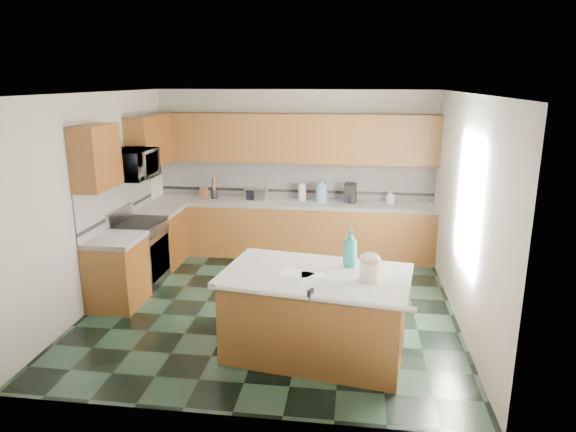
# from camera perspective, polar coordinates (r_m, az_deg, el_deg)

# --- Properties ---
(floor) EXTENTS (4.60, 4.60, 0.00)m
(floor) POSITION_cam_1_polar(r_m,az_deg,el_deg) (6.81, -1.66, -9.87)
(floor) COLOR black
(floor) RESTS_ON ground
(ceiling) EXTENTS (4.60, 4.60, 0.00)m
(ceiling) POSITION_cam_1_polar(r_m,az_deg,el_deg) (6.18, -1.86, 13.50)
(ceiling) COLOR white
(ceiling) RESTS_ON ground
(wall_back) EXTENTS (4.60, 0.04, 2.70)m
(wall_back) POSITION_cam_1_polar(r_m,az_deg,el_deg) (8.61, 0.74, 4.87)
(wall_back) COLOR white
(wall_back) RESTS_ON ground
(wall_front) EXTENTS (4.60, 0.04, 2.70)m
(wall_front) POSITION_cam_1_polar(r_m,az_deg,el_deg) (4.19, -6.90, -6.24)
(wall_front) COLOR white
(wall_front) RESTS_ON ground
(wall_left) EXTENTS (0.04, 4.60, 2.70)m
(wall_left) POSITION_cam_1_polar(r_m,az_deg,el_deg) (7.10, -20.57, 1.75)
(wall_left) COLOR white
(wall_left) RESTS_ON ground
(wall_right) EXTENTS (0.04, 4.60, 2.70)m
(wall_right) POSITION_cam_1_polar(r_m,az_deg,el_deg) (6.41, 19.16, 0.53)
(wall_right) COLOR white
(wall_right) RESTS_ON ground
(back_base_cab) EXTENTS (4.60, 0.60, 0.86)m
(back_base_cab) POSITION_cam_1_polar(r_m,az_deg,el_deg) (8.51, 0.46, -1.61)
(back_base_cab) COLOR #431F09
(back_base_cab) RESTS_ON ground
(back_countertop) EXTENTS (4.60, 0.64, 0.06)m
(back_countertop) POSITION_cam_1_polar(r_m,az_deg,el_deg) (8.39, 0.47, 1.40)
(back_countertop) COLOR white
(back_countertop) RESTS_ON back_base_cab
(back_upper_cab) EXTENTS (4.60, 0.33, 0.78)m
(back_upper_cab) POSITION_cam_1_polar(r_m,az_deg,el_deg) (8.34, 0.60, 8.64)
(back_upper_cab) COLOR #431F09
(back_upper_cab) RESTS_ON wall_back
(back_backsplash) EXTENTS (4.60, 0.02, 0.63)m
(back_backsplash) POSITION_cam_1_polar(r_m,az_deg,el_deg) (8.60, 0.71, 4.08)
(back_backsplash) COLOR silver
(back_backsplash) RESTS_ON back_countertop
(back_accent_band) EXTENTS (4.60, 0.01, 0.05)m
(back_accent_band) POSITION_cam_1_polar(r_m,az_deg,el_deg) (8.63, 0.70, 2.80)
(back_accent_band) COLOR black
(back_accent_band) RESTS_ON back_countertop
(left_base_cab_rear) EXTENTS (0.60, 0.82, 0.86)m
(left_base_cab_rear) POSITION_cam_1_polar(r_m,az_deg,el_deg) (8.33, -13.95, -2.43)
(left_base_cab_rear) COLOR #431F09
(left_base_cab_rear) RESTS_ON ground
(left_counter_rear) EXTENTS (0.64, 0.82, 0.06)m
(left_counter_rear) POSITION_cam_1_polar(r_m,az_deg,el_deg) (8.21, -14.15, 0.63)
(left_counter_rear) COLOR white
(left_counter_rear) RESTS_ON left_base_cab_rear
(left_base_cab_front) EXTENTS (0.60, 0.72, 0.86)m
(left_base_cab_front) POSITION_cam_1_polar(r_m,az_deg,el_deg) (7.01, -18.47, -6.09)
(left_base_cab_front) COLOR #431F09
(left_base_cab_front) RESTS_ON ground
(left_counter_front) EXTENTS (0.64, 0.72, 0.06)m
(left_counter_front) POSITION_cam_1_polar(r_m,az_deg,el_deg) (6.87, -18.78, -2.50)
(left_counter_front) COLOR white
(left_counter_front) RESTS_ON left_base_cab_front
(left_backsplash) EXTENTS (0.02, 2.30, 0.63)m
(left_backsplash) POSITION_cam_1_polar(r_m,az_deg,el_deg) (7.59, -18.37, 1.85)
(left_backsplash) COLOR silver
(left_backsplash) RESTS_ON wall_left
(left_accent_band) EXTENTS (0.01, 2.30, 0.05)m
(left_accent_band) POSITION_cam_1_polar(r_m,az_deg,el_deg) (7.63, -18.21, 0.42)
(left_accent_band) COLOR black
(left_accent_band) RESTS_ON wall_left
(left_upper_cab_rear) EXTENTS (0.33, 1.09, 0.78)m
(left_upper_cab_rear) POSITION_cam_1_polar(r_m,az_deg,el_deg) (8.20, -15.16, 8.02)
(left_upper_cab_rear) COLOR #431F09
(left_upper_cab_rear) RESTS_ON wall_left
(left_upper_cab_front) EXTENTS (0.33, 0.72, 0.78)m
(left_upper_cab_front) POSITION_cam_1_polar(r_m,az_deg,el_deg) (6.71, -20.57, 6.15)
(left_upper_cab_front) COLOR #431F09
(left_upper_cab_front) RESTS_ON wall_left
(range_body) EXTENTS (0.60, 0.76, 0.88)m
(range_body) POSITION_cam_1_polar(r_m,az_deg,el_deg) (7.64, -16.09, -4.10)
(range_body) COLOR #B7B7BC
(range_body) RESTS_ON ground
(range_oven_door) EXTENTS (0.02, 0.68, 0.55)m
(range_oven_door) POSITION_cam_1_polar(r_m,az_deg,el_deg) (7.54, -14.04, -4.52)
(range_oven_door) COLOR black
(range_oven_door) RESTS_ON range_body
(range_cooktop) EXTENTS (0.62, 0.78, 0.04)m
(range_cooktop) POSITION_cam_1_polar(r_m,az_deg,el_deg) (7.51, -16.34, -0.77)
(range_cooktop) COLOR black
(range_cooktop) RESTS_ON range_body
(range_handle) EXTENTS (0.02, 0.66, 0.02)m
(range_handle) POSITION_cam_1_polar(r_m,az_deg,el_deg) (7.42, -14.01, -1.76)
(range_handle) COLOR #B7B7BC
(range_handle) RESTS_ON range_body
(range_backguard) EXTENTS (0.06, 0.76, 0.18)m
(range_backguard) POSITION_cam_1_polar(r_m,az_deg,el_deg) (7.58, -18.20, 0.18)
(range_backguard) COLOR #B7B7BC
(range_backguard) RESTS_ON range_body
(microwave) EXTENTS (0.50, 0.73, 0.41)m
(microwave) POSITION_cam_1_polar(r_m,az_deg,el_deg) (7.33, -16.81, 5.50)
(microwave) COLOR #B7B7BC
(microwave) RESTS_ON wall_left
(island_base) EXTENTS (1.95, 1.30, 0.86)m
(island_base) POSITION_cam_1_polar(r_m,az_deg,el_deg) (5.53, 3.06, -11.07)
(island_base) COLOR #431F09
(island_base) RESTS_ON ground
(island_top) EXTENTS (2.07, 1.41, 0.06)m
(island_top) POSITION_cam_1_polar(r_m,az_deg,el_deg) (5.35, 3.13, -6.64)
(island_top) COLOR white
(island_top) RESTS_ON island_base
(island_bullnose) EXTENTS (1.90, 0.35, 0.06)m
(island_bullnose) POSITION_cam_1_polar(r_m,az_deg,el_deg) (4.83, 2.59, -9.10)
(island_bullnose) COLOR white
(island_bullnose) RESTS_ON island_base
(treat_jar) EXTENTS (0.23, 0.23, 0.20)m
(treat_jar) POSITION_cam_1_polar(r_m,az_deg,el_deg) (5.17, 9.03, -6.08)
(treat_jar) COLOR white
(treat_jar) RESTS_ON island_top
(treat_jar_lid) EXTENTS (0.21, 0.21, 0.13)m
(treat_jar_lid) POSITION_cam_1_polar(r_m,az_deg,el_deg) (5.12, 9.09, -4.73)
(treat_jar_lid) COLOR #EBBDCA
(treat_jar_lid) RESTS_ON treat_jar
(treat_jar_knob) EXTENTS (0.07, 0.02, 0.02)m
(treat_jar_knob) POSITION_cam_1_polar(r_m,az_deg,el_deg) (5.11, 9.11, -4.25)
(treat_jar_knob) COLOR tan
(treat_jar_knob) RESTS_ON treat_jar_lid
(treat_jar_knob_end_l) EXTENTS (0.04, 0.04, 0.04)m
(treat_jar_knob_end_l) POSITION_cam_1_polar(r_m,az_deg,el_deg) (5.11, 8.73, -4.24)
(treat_jar_knob_end_l) COLOR tan
(treat_jar_knob_end_l) RESTS_ON treat_jar_lid
(treat_jar_knob_end_r) EXTENTS (0.04, 0.04, 0.04)m
(treat_jar_knob_end_r) POSITION_cam_1_polar(r_m,az_deg,el_deg) (5.11, 9.49, -4.27)
(treat_jar_knob_end_r) COLOR tan
(treat_jar_knob_end_r) RESTS_ON treat_jar_lid
(soap_bottle_island) EXTENTS (0.19, 0.19, 0.41)m
(soap_bottle_island) POSITION_cam_1_polar(r_m,az_deg,el_deg) (5.49, 6.95, -3.52)
(soap_bottle_island) COLOR teal
(soap_bottle_island) RESTS_ON island_top
(paper_sheet_a) EXTENTS (0.26, 0.21, 0.00)m
(paper_sheet_a) POSITION_cam_1_polar(r_m,az_deg,el_deg) (5.28, 2.80, -6.54)
(paper_sheet_a) COLOR white
(paper_sheet_a) RESTS_ON island_top
(paper_sheet_b) EXTENTS (0.38, 0.34, 0.00)m
(paper_sheet_b) POSITION_cam_1_polar(r_m,az_deg,el_deg) (5.31, 0.98, -6.41)
(paper_sheet_b) COLOR white
(paper_sheet_b) RESTS_ON island_top
(clamp_body) EXTENTS (0.06, 0.10, 0.08)m
(clamp_body) POSITION_cam_1_polar(r_m,az_deg,el_deg) (4.83, 2.52, -8.57)
(clamp_body) COLOR black
(clamp_body) RESTS_ON island_top
(clamp_handle) EXTENTS (0.01, 0.06, 0.01)m
(clamp_handle) POSITION_cam_1_polar(r_m,az_deg,el_deg) (4.79, 2.46, -9.05)
(clamp_handle) COLOR black
(clamp_handle) RESTS_ON island_top
(knife_block) EXTENTS (0.13, 0.16, 0.21)m
(knife_block) POSITION_cam_1_polar(r_m,az_deg,el_deg) (8.72, -9.39, 2.58)
(knife_block) COLOR #472814
(knife_block) RESTS_ON back_countertop
(utensil_crock) EXTENTS (0.11, 0.11, 0.14)m
(utensil_crock) POSITION_cam_1_polar(r_m,az_deg,el_deg) (8.71, -8.22, 2.42)
(utensil_crock) COLOR black
(utensil_crock) RESTS_ON back_countertop
(utensil_bundle) EXTENTS (0.07, 0.07, 0.21)m
(utensil_bundle) POSITION_cam_1_polar(r_m,az_deg,el_deg) (8.67, -8.26, 3.54)
(utensil_bundle) COLOR #472814
(utensil_bundle) RESTS_ON utensil_crock
(toaster_oven) EXTENTS (0.39, 0.31, 0.20)m
(toaster_oven) POSITION_cam_1_polar(r_m,az_deg,el_deg) (8.50, -3.53, 2.45)
(toaster_oven) COLOR #B7B7BC
(toaster_oven) RESTS_ON back_countertop
(toaster_oven_door) EXTENTS (0.31, 0.01, 0.16)m
(toaster_oven_door) POSITION_cam_1_polar(r_m,az_deg,el_deg) (8.40, -3.67, 2.29)
(toaster_oven_door) COLOR black
(toaster_oven_door) RESTS_ON toaster_oven
(paper_towel) EXTENTS (0.13, 0.13, 0.28)m
(paper_towel) POSITION_cam_1_polar(r_m,az_deg,el_deg) (8.43, 1.60, 2.65)
(paper_towel) COLOR white
(paper_towel) RESTS_ON back_countertop
(paper_towel_base) EXTENTS (0.19, 0.19, 0.01)m
(paper_towel_base) POSITION_cam_1_polar(r_m,az_deg,el_deg) (8.46, 1.59, 1.77)
(paper_towel_base) COLOR #B7B7BC
(paper_towel_base) RESTS_ON back_countertop
(water_jug) EXTENTS (0.19, 0.19, 0.31)m
(water_jug) POSITION_cam_1_polar(r_m,az_deg,el_deg) (8.36, 3.73, 2.62)
(water_jug) COLOR #689DC2
(water_jug) RESTS_ON back_countertop
(water_jug_neck) EXTENTS (0.09, 0.09, 0.04)m
(water_jug_neck) POSITION_cam_1_polar(r_m,az_deg,el_deg) (8.33, 3.75, 3.80)
(water_jug_neck) COLOR #689DC2
(water_jug_neck) RESTS_ON water_jug
(coffee_maker) EXTENTS (0.21, 0.22, 0.31)m
(coffee_maker) POSITION_cam_1_polar(r_m,az_deg,el_deg) (8.37, 6.94, 2.55)
(coffee_maker) COLOR black
(coffee_maker) RESTS_ON back_countertop
(coffee_carafe) EXTENTS (0.13, 0.13, 0.13)m
(coffee_carafe) POSITION_cam_1_polar(r_m,az_deg,el_deg) (8.34, 6.92, 1.87)
(coffee_carafe) COLOR black
(coffee_carafe) RESTS_ON back_countertop
(soap_bottle_back) EXTENTS (0.14, 0.14, 0.23)m
(soap_bottle_back) POSITION_cam_1_polar(r_m,az_deg,el_deg) (8.37, 11.28, 2.10)
(soap_bottle_back) COLOR white
(soap_bottle_back) RESTS_ON back_countertop
(soap_back_cap) EXTENTS (0.02, 0.02, 0.03)m
(soap_back_cap) POSITION_cam_1_polar(r_m,az_deg,el_deg) (8.34, 11.32, 2.98)
(soap_back_cap) COLOR red
(soap_back_cap) RESTS_ON soap_bottle_back
(window_light_proxy) EXTENTS (0.02, 1.40, 1.10)m
(window_light_proxy) POSITION_cam_1_polar(r_m,az_deg,el_deg) (6.18, 19.36, 1.43)
(window_light_proxy) COLOR white
(window_light_proxy) RESTS_ON wall_right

